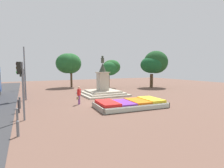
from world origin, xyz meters
TOP-DOWN VIEW (x-y plane):
  - ground_plane at (0.00, 0.00)m, footprint 70.54×70.54m
  - flower_planter at (1.22, -2.74)m, footprint 6.42×3.63m
  - statue_monument at (1.92, 4.98)m, footprint 5.45×5.45m
  - traffic_light_near_crossing at (-7.34, -2.83)m, footprint 0.42×0.30m
  - traffic_light_mid_block at (-7.30, 5.04)m, footprint 0.41×0.30m
  - traffic_light_far_corner at (-7.37, 15.26)m, footprint 0.42×0.31m
  - banner_pole at (-7.03, 5.43)m, footprint 0.14×0.70m
  - pedestrian_with_handbag at (-2.52, 0.54)m, footprint 0.54×0.60m
  - kerb_bollard_south at (-7.54, -5.75)m, footprint 0.16×0.16m
  - kerb_bollard_mid_a at (-7.65, -2.61)m, footprint 0.15×0.15m
  - kerb_bollard_mid_b at (-7.61, -0.47)m, footprint 0.14×0.14m
  - kerb_bollard_north at (-7.56, 1.16)m, footprint 0.17×0.17m
  - park_tree_far_left at (13.88, 9.09)m, footprint 5.14×4.06m
  - park_tree_behind_statue at (0.20, 16.07)m, footprint 4.55×3.85m
  - park_tree_far_right at (6.55, 11.62)m, footprint 3.51×3.46m

SIDE VIEW (x-z plane):
  - ground_plane at x=0.00m, z-range 0.00..0.00m
  - flower_planter at x=1.22m, z-range -0.04..0.62m
  - kerb_bollard_south at x=-7.54m, z-range 0.02..0.85m
  - kerb_bollard_mid_a at x=-7.65m, z-range 0.02..0.85m
  - kerb_bollard_north at x=-7.56m, z-range 0.03..1.04m
  - kerb_bollard_mid_b at x=-7.61m, z-range 0.02..1.07m
  - statue_monument at x=1.92m, z-range -1.74..3.32m
  - pedestrian_with_handbag at x=-2.52m, z-range 0.11..1.84m
  - traffic_light_mid_block at x=-7.30m, z-range 0.65..4.02m
  - traffic_light_far_corner at x=-7.37m, z-range 0.68..3.99m
  - traffic_light_near_crossing at x=-7.34m, z-range 0.77..4.64m
  - banner_pole at x=-7.03m, z-range 0.20..5.94m
  - park_tree_far_right at x=6.55m, z-range 1.12..6.02m
  - park_tree_behind_statue at x=0.20m, z-range 1.23..7.33m
  - park_tree_far_left at x=13.88m, z-range 1.04..7.60m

